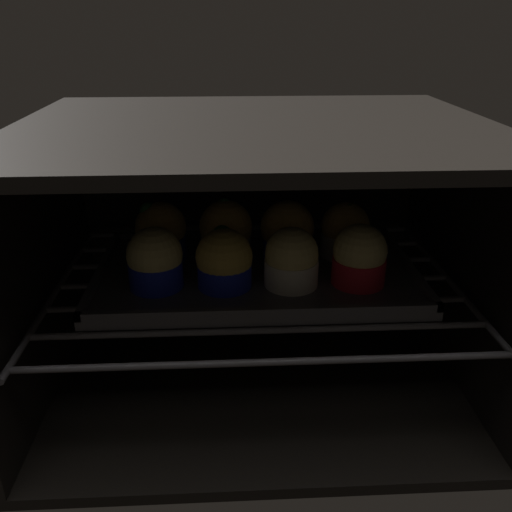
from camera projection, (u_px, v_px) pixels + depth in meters
The scene contains 11 objects.
oven_cavity at pixel (255, 248), 77.08cm from camera, with size 59.00×47.00×37.00cm.
oven_rack at pixel (256, 282), 74.59cm from camera, with size 54.80×42.00×0.80cm.
baking_tray at pixel (256, 273), 74.66cm from camera, with size 43.23×25.82×2.20cm.
muffin_row0_col0 at pixel (155, 260), 68.54cm from camera, with size 7.16×7.16×8.05cm.
muffin_row0_col1 at pixel (224, 261), 68.76cm from camera, with size 7.34×7.34×7.86cm.
muffin_row0_col2 at pixel (291, 260), 69.07cm from camera, with size 7.02×7.02×7.84cm.
muffin_row0_col3 at pixel (360, 257), 69.46cm from camera, with size 7.02×7.02×8.09cm.
muffin_row1_col0 at pixel (161, 233), 76.47cm from camera, with size 7.21×7.21×8.54cm.
muffin_row1_col1 at pixel (226, 232), 76.58cm from camera, with size 7.53×7.53×8.86cm.
muffin_row1_col2 at pixel (287, 232), 76.95cm from camera, with size 7.69×7.69×8.46cm.
muffin_row1_col3 at pixel (345, 232), 77.88cm from camera, with size 7.02×7.02×7.91cm.
Camera 1 is at (-3.56, -44.56, 47.28)cm, focal length 37.73 mm.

